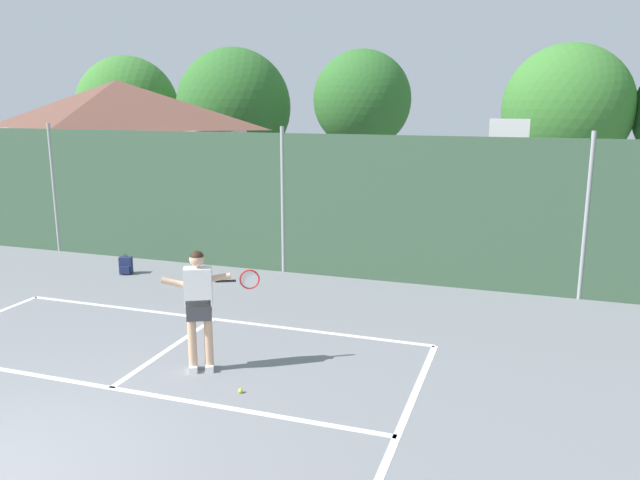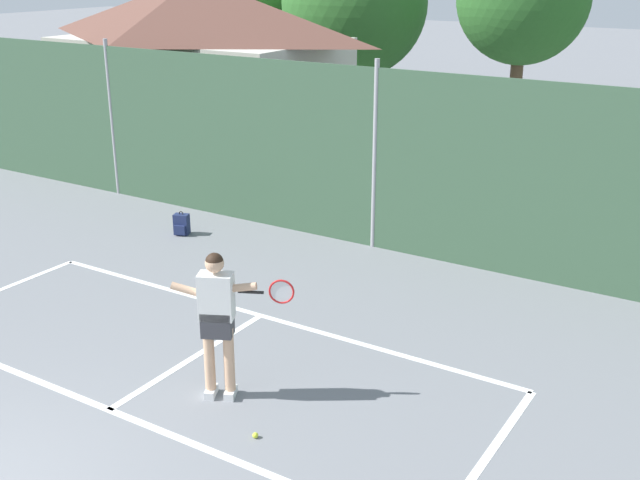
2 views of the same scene
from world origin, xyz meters
name	(u,v)px [view 2 (image 2 of 2)]	position (x,y,z in m)	size (l,w,h in m)	color
chainlink_fence	(375,160)	(0.00, 9.00, 1.62)	(26.09, 0.09, 3.39)	#38563D
clubhouse_building	(200,69)	(-6.82, 12.38, 2.36)	(7.28, 4.44, 4.56)	beige
treeline_backdrop	(500,7)	(-1.52, 19.19, 3.67)	(25.79, 4.22, 6.03)	brown
tennis_player	(218,313)	(0.93, 3.43, 1.11)	(1.27, 0.77, 1.85)	silver
tennis_ball	(255,435)	(1.80, 2.93, 0.03)	(0.07, 0.07, 0.07)	#CCE033
backpack_navy	(181,225)	(-3.42, 7.63, 0.19)	(0.32, 0.31, 0.46)	navy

